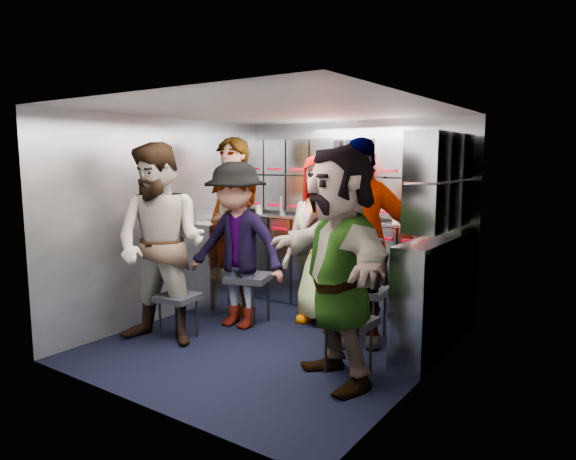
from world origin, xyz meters
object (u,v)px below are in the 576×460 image
Objects in this scene: attendant_arc_e at (338,266)px; jump_seat_near_left at (178,299)px; attendant_arc_a at (161,245)px; attendant_arc_c at (324,239)px; jump_seat_center at (332,280)px; attendant_arc_d at (357,242)px; jump_seat_near_right at (349,324)px; jump_seat_mid_left at (249,280)px; attendant_arc_b at (237,245)px; jump_seat_mid_right at (365,294)px; attendant_standing at (232,227)px.

jump_seat_near_left is at bearing -145.75° from attendant_arc_e.
attendant_arc_c is (0.87, 1.39, -0.04)m from attendant_arc_a.
attendant_arc_a is at bearing -119.15° from jump_seat_center.
attendant_arc_a is 0.98× the size of attendant_arc_d.
jump_seat_center is at bearing 125.00° from jump_seat_near_right.
jump_seat_mid_left is 0.43m from attendant_arc_b.
attendant_arc_c reaches higher than jump_seat_center.
attendant_arc_b is at bearing 166.27° from attendant_arc_d.
jump_seat_mid_left is 1.08m from attendant_arc_a.
jump_seat_near_left is at bearing -173.20° from jump_seat_near_right.
jump_seat_near_left is 1.76m from jump_seat_mid_right.
jump_seat_mid_left is 1.56m from jump_seat_near_right.
jump_seat_near_left is 0.80m from jump_seat_mid_left.
attendant_arc_d reaches higher than attendant_arc_b.
attendant_arc_b reaches higher than jump_seat_mid_right.
attendant_arc_d is (1.20, 0.08, 0.50)m from jump_seat_mid_left.
attendant_standing is 1.99m from attendant_arc_e.
attendant_arc_b reaches higher than jump_seat_near_right.
jump_seat_near_right is at bearing -56.51° from attendant_arc_c.
jump_seat_near_left is 0.25× the size of attendant_arc_b.
jump_seat_center is 0.97× the size of jump_seat_mid_right.
attendant_arc_c is at bearing 129.55° from jump_seat_near_right.
attendant_arc_a is (0.09, -1.08, -0.04)m from attendant_standing.
attendant_arc_b is 0.92× the size of attendant_arc_e.
jump_seat_mid_left is (0.24, 0.76, 0.07)m from jump_seat_near_left.
attendant_arc_b is (0.24, 0.76, -0.09)m from attendant_arc_a.
jump_seat_near_left is 1.71m from jump_seat_near_right.
attendant_standing reaches higher than jump_seat_mid_left.
attendant_standing is 1.53m from attendant_arc_d.
attendant_arc_c is 0.97× the size of attendant_arc_e.
jump_seat_mid_left is at bearing 72.27° from jump_seat_near_left.
attendant_standing reaches higher than jump_seat_center.
jump_seat_mid_left is 1.30m from attendant_arc_d.
attendant_arc_d is at bearing 10.24° from attendant_standing.
jump_seat_mid_left is 1.14× the size of jump_seat_center.
attendant_arc_e is (0.00, -0.18, 0.50)m from jump_seat_near_right.
attendant_arc_a is 1.02× the size of attendant_arc_e.
jump_seat_near_right is at bearing -55.00° from jump_seat_center.
jump_seat_mid_left is at bearing -135.10° from jump_seat_center.
attendant_arc_a reaches higher than jump_seat_near_right.
attendant_arc_d is (0.00, -0.18, 0.51)m from jump_seat_mid_right.
jump_seat_mid_left is 1.19× the size of jump_seat_near_right.
attendant_arc_b is at bearing -160.04° from jump_seat_mid_right.
attendant_arc_b is (0.24, 0.58, 0.46)m from jump_seat_near_left.
jump_seat_mid_left reaches higher than jump_seat_near_left.
jump_seat_mid_right is 1.63m from attendant_standing.
jump_seat_mid_right is at bearing 12.04° from jump_seat_mid_left.
attendant_arc_a reaches higher than attendant_arc_b.
jump_seat_mid_right is 0.26× the size of attendant_arc_d.
attendant_arc_a reaches higher than attendant_arc_e.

